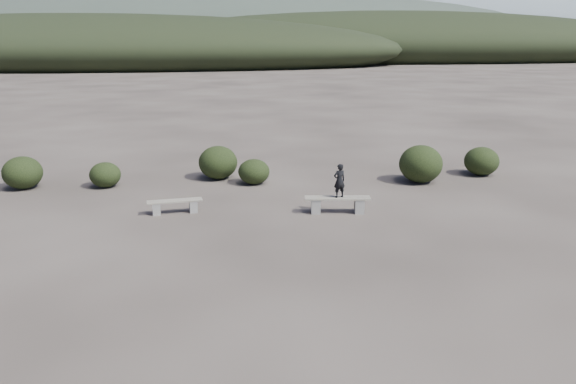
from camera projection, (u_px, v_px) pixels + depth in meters
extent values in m
plane|color=#302A26|center=(281.00, 288.00, 11.67)|extent=(1200.00, 1200.00, 0.00)
cube|color=gray|center=(156.00, 209.00, 16.45)|extent=(0.27, 0.34, 0.36)
cube|color=gray|center=(193.00, 206.00, 16.70)|extent=(0.27, 0.34, 0.36)
cube|color=gray|center=(175.00, 201.00, 16.52)|extent=(1.64, 0.57, 0.04)
cube|color=gray|center=(316.00, 206.00, 16.59)|extent=(0.30, 0.40, 0.43)
cube|color=gray|center=(359.00, 206.00, 16.60)|extent=(0.30, 0.40, 0.43)
cube|color=gray|center=(338.00, 198.00, 16.53)|extent=(1.96, 0.58, 0.05)
imported|color=black|center=(339.00, 181.00, 16.39)|extent=(0.42, 0.34, 1.01)
ellipsoid|color=black|center=(105.00, 175.00, 19.39)|extent=(1.06, 1.06, 0.87)
ellipsoid|color=black|center=(218.00, 162.00, 20.48)|extent=(1.41, 1.41, 1.21)
ellipsoid|color=black|center=(254.00, 172.00, 19.81)|extent=(1.11, 1.11, 0.89)
ellipsoid|color=black|center=(421.00, 164.00, 19.97)|extent=(1.53, 1.53, 1.34)
ellipsoid|color=black|center=(482.00, 161.00, 21.04)|extent=(1.28, 1.28, 1.07)
ellipsoid|color=black|center=(22.00, 173.00, 19.17)|extent=(1.32, 1.32, 1.12)
ellipsoid|color=black|center=(86.00, 50.00, 94.75)|extent=(110.00, 40.00, 12.00)
ellipsoid|color=black|center=(398.00, 45.00, 119.64)|extent=(120.00, 44.00, 14.00)
ellipsoid|color=#2F382E|center=(232.00, 34.00, 163.54)|extent=(190.00, 64.00, 24.00)
ellipsoid|color=slate|center=(360.00, 26.00, 303.30)|extent=(340.00, 110.00, 44.00)
ellipsoid|color=#929CA5|center=(186.00, 24.00, 388.65)|extent=(460.00, 140.00, 56.00)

